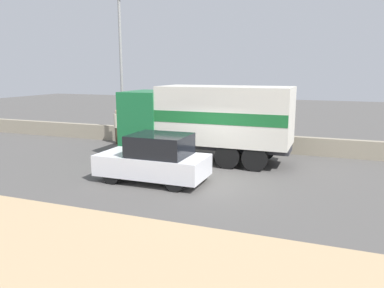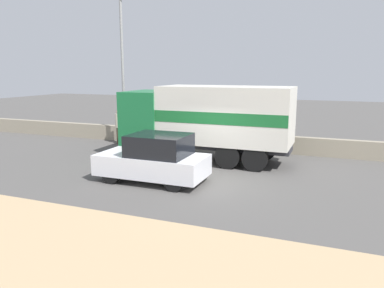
% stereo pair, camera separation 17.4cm
% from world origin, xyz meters
% --- Properties ---
extents(ground_plane, '(80.00, 80.00, 0.00)m').
position_xyz_m(ground_plane, '(0.00, 0.00, 0.00)').
color(ground_plane, '#514F4C').
extents(dirt_shoulder_foreground, '(60.00, 6.11, 0.04)m').
position_xyz_m(dirt_shoulder_foreground, '(0.00, -6.91, 0.02)').
color(dirt_shoulder_foreground, tan).
rests_on(dirt_shoulder_foreground, ground_plane).
extents(stone_wall_backdrop, '(60.00, 0.35, 0.82)m').
position_xyz_m(stone_wall_backdrop, '(0.00, 5.64, 0.41)').
color(stone_wall_backdrop, gray).
rests_on(stone_wall_backdrop, ground_plane).
extents(street_lamp, '(0.56, 0.28, 7.59)m').
position_xyz_m(street_lamp, '(-5.72, 4.65, 4.35)').
color(street_lamp, gray).
rests_on(street_lamp, ground_plane).
extents(box_truck, '(7.20, 2.49, 3.20)m').
position_xyz_m(box_truck, '(-0.56, 2.94, 1.85)').
color(box_truck, '#196B38').
rests_on(box_truck, ground_plane).
extents(car_hatchback, '(3.82, 1.78, 1.69)m').
position_xyz_m(car_hatchback, '(-1.24, -0.71, 0.81)').
color(car_hatchback, silver).
rests_on(car_hatchback, ground_plane).
extents(pedestrian, '(0.40, 0.40, 1.83)m').
position_xyz_m(pedestrian, '(-6.18, 4.86, 0.95)').
color(pedestrian, '#473828').
rests_on(pedestrian, ground_plane).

